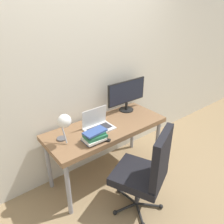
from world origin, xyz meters
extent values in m
plane|color=#937A56|center=(0.00, 0.00, 0.00)|extent=(12.00, 12.00, 0.00)
cube|color=beige|center=(0.00, 0.68, 1.30)|extent=(8.00, 0.05, 2.60)
cube|color=brown|center=(0.00, 0.31, 0.72)|extent=(1.49, 0.62, 0.06)
cylinder|color=gray|center=(-0.68, 0.06, 0.34)|extent=(0.05, 0.05, 0.69)
cylinder|color=gray|center=(0.68, 0.06, 0.34)|extent=(0.05, 0.05, 0.69)
cylinder|color=gray|center=(-0.68, 0.56, 0.34)|extent=(0.05, 0.05, 0.69)
cylinder|color=gray|center=(0.68, 0.56, 0.34)|extent=(0.05, 0.05, 0.69)
cube|color=silver|center=(-0.11, 0.29, 0.75)|extent=(0.34, 0.22, 0.02)
cube|color=#2D2D33|center=(-0.11, 0.29, 0.76)|extent=(0.29, 0.13, 0.00)
cube|color=silver|center=(-0.11, 0.39, 0.87)|extent=(0.34, 0.03, 0.22)
cube|color=black|center=(-0.11, 0.39, 0.87)|extent=(0.30, 0.02, 0.20)
cylinder|color=black|center=(0.48, 0.49, 0.75)|extent=(0.20, 0.20, 0.01)
cylinder|color=black|center=(0.48, 0.49, 0.82)|extent=(0.04, 0.04, 0.12)
cube|color=black|center=(0.48, 0.49, 1.01)|extent=(0.62, 0.02, 0.31)
cube|color=black|center=(0.48, 0.48, 1.01)|extent=(0.59, 0.00, 0.28)
cylinder|color=#4C4C51|center=(-0.56, 0.38, 0.75)|extent=(0.10, 0.10, 0.02)
cylinder|color=#99999E|center=(-0.56, 0.32, 0.89)|extent=(0.02, 0.14, 0.27)
sphere|color=white|center=(-0.56, 0.26, 1.03)|extent=(0.14, 0.14, 0.14)
sphere|color=black|center=(0.20, -0.20, 0.03)|extent=(0.05, 0.05, 0.05)
cylinder|color=black|center=(0.08, -0.26, 0.03)|extent=(0.26, 0.14, 0.03)
sphere|color=black|center=(-0.08, -0.04, 0.03)|extent=(0.05, 0.05, 0.05)
cylinder|color=black|center=(-0.06, -0.18, 0.03)|extent=(0.06, 0.28, 0.03)
sphere|color=black|center=(-0.32, -0.26, 0.03)|extent=(0.05, 0.05, 0.05)
cylinder|color=black|center=(-0.18, -0.29, 0.03)|extent=(0.27, 0.08, 0.03)
cylinder|color=black|center=(-0.12, -0.43, 0.03)|extent=(0.16, 0.25, 0.03)
sphere|color=black|center=(0.14, -0.52, 0.03)|extent=(0.05, 0.05, 0.05)
cylinder|color=black|center=(0.04, -0.41, 0.03)|extent=(0.21, 0.22, 0.03)
cylinder|color=#2D2D33|center=(-0.05, -0.31, 0.22)|extent=(0.04, 0.04, 0.35)
cube|color=black|center=(-0.05, -0.31, 0.44)|extent=(0.64, 0.66, 0.09)
cube|color=black|center=(0.04, -0.51, 0.75)|extent=(0.44, 0.25, 0.53)
cube|color=#334C8C|center=(-0.29, 0.14, 0.76)|extent=(0.24, 0.17, 0.02)
cube|color=silver|center=(-0.31, 0.12, 0.78)|extent=(0.23, 0.17, 0.03)
cube|color=#286B47|center=(-0.29, 0.13, 0.81)|extent=(0.24, 0.19, 0.03)
cube|color=#286B47|center=(-0.28, 0.13, 0.84)|extent=(0.19, 0.15, 0.02)
cube|color=#334C8C|center=(-0.29, 0.12, 0.86)|extent=(0.26, 0.15, 0.02)
cube|color=black|center=(-0.21, 0.09, 0.76)|extent=(0.12, 0.18, 0.02)
camera|label=1|loc=(-1.36, -1.53, 2.06)|focal=35.00mm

